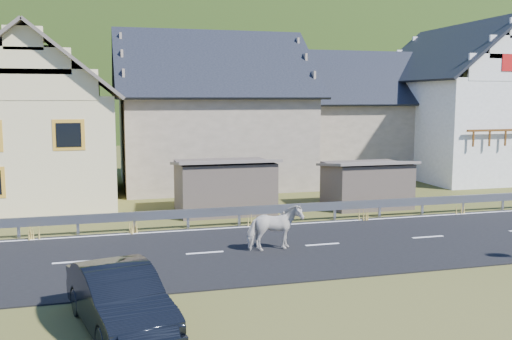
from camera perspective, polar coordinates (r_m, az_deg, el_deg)
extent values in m
plane|color=#394012|center=(19.45, 6.64, -7.53)|extent=(160.00, 160.00, 0.00)
cube|color=black|center=(19.45, 6.64, -7.47)|extent=(60.00, 7.00, 0.04)
cube|color=silver|center=(19.44, 6.65, -7.40)|extent=(60.00, 6.60, 0.01)
cube|color=#93969B|center=(22.70, 3.24, -3.85)|extent=(28.00, 0.08, 0.34)
cube|color=#93969B|center=(21.87, -22.65, -5.44)|extent=(0.10, 0.06, 0.70)
cube|color=#93969B|center=(21.69, -17.39, -5.32)|extent=(0.10, 0.06, 0.70)
cube|color=#93969B|center=(21.69, -12.08, -5.14)|extent=(0.10, 0.06, 0.70)
cube|color=#93969B|center=(21.87, -6.82, -4.93)|extent=(0.10, 0.06, 0.70)
cube|color=#93969B|center=(22.23, -1.70, -4.68)|extent=(0.10, 0.06, 0.70)
cube|color=#93969B|center=(22.76, 3.22, -4.41)|extent=(0.10, 0.06, 0.70)
cube|color=#93969B|center=(23.45, 7.88, -4.12)|extent=(0.10, 0.06, 0.70)
cube|color=#93969B|center=(24.29, 12.24, -3.82)|extent=(0.10, 0.06, 0.70)
cube|color=#93969B|center=(25.26, 16.29, -3.52)|extent=(0.10, 0.06, 0.70)
cube|color=#93969B|center=(26.34, 20.02, -3.24)|extent=(0.10, 0.06, 0.70)
cube|color=#93969B|center=(27.53, 23.44, -2.96)|extent=(0.10, 0.06, 0.70)
cube|color=brown|center=(24.78, -3.19, -1.68)|extent=(4.30, 3.30, 2.40)
cube|color=brown|center=(26.42, 10.97, -1.47)|extent=(3.80, 2.90, 2.20)
cube|color=beige|center=(29.72, -20.76, 2.07)|extent=(7.00, 9.00, 5.00)
cube|color=gold|center=(25.06, -18.22, 3.36)|extent=(1.30, 0.12, 1.30)
cube|color=#A29380|center=(33.11, -4.53, 3.00)|extent=(10.00, 9.00, 5.00)
cube|color=#A29380|center=(38.09, 9.89, 3.17)|extent=(9.00, 8.00, 4.60)
cube|color=white|center=(38.44, 19.98, 3.92)|extent=(8.00, 10.00, 6.00)
ellipsoid|color=black|center=(199.40, -11.41, -0.07)|extent=(440.00, 280.00, 260.00)
imported|color=beige|center=(18.46, 1.88, -5.79)|extent=(0.94, 1.81, 1.48)
imported|color=black|center=(12.77, -13.47, -12.41)|extent=(2.42, 4.44, 1.39)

